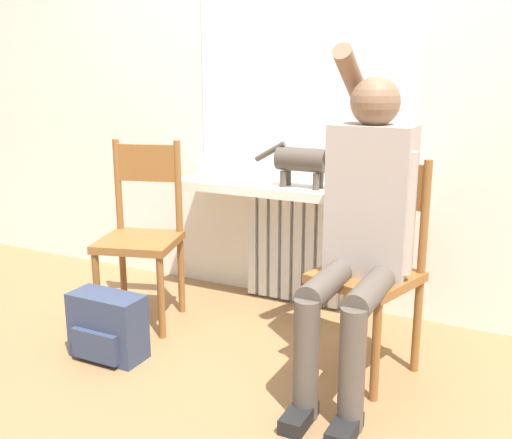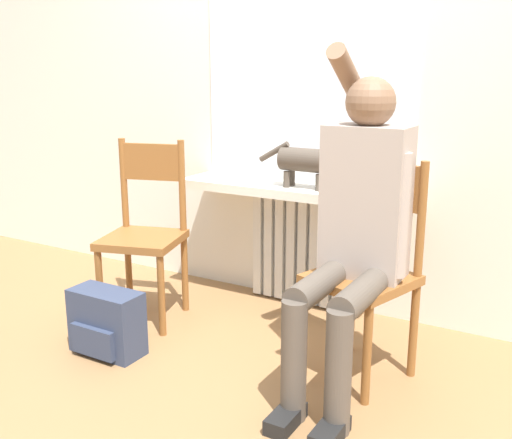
# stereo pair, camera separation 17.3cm
# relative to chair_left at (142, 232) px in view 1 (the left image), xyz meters

# --- Properties ---
(ground_plane) EXTENTS (12.00, 12.00, 0.00)m
(ground_plane) POSITION_rel_chair_left_xyz_m (0.61, -0.56, -0.48)
(ground_plane) COLOR olive
(wall_with_window) EXTENTS (7.00, 0.06, 2.70)m
(wall_with_window) POSITION_rel_chair_left_xyz_m (0.61, 0.67, 0.87)
(wall_with_window) COLOR white
(wall_with_window) RESTS_ON ground_plane
(radiator) EXTENTS (0.58, 0.08, 0.65)m
(radiator) POSITION_rel_chair_left_xyz_m (0.61, 0.60, -0.16)
(radiator) COLOR silver
(radiator) RESTS_ON ground_plane
(windowsill) EXTENTS (1.28, 0.31, 0.05)m
(windowsill) POSITION_rel_chair_left_xyz_m (0.61, 0.49, 0.19)
(windowsill) COLOR white
(windowsill) RESTS_ON radiator
(window_glass) EXTENTS (1.23, 0.01, 1.12)m
(window_glass) POSITION_rel_chair_left_xyz_m (0.61, 0.64, 0.78)
(window_glass) COLOR white
(window_glass) RESTS_ON windowsill
(chair_left) EXTENTS (0.48, 0.48, 0.95)m
(chair_left) POSITION_rel_chair_left_xyz_m (0.00, 0.00, 0.00)
(chair_left) COLOR brown
(chair_left) RESTS_ON ground_plane
(chair_right) EXTENTS (0.48, 0.48, 0.95)m
(chair_right) POSITION_rel_chair_left_xyz_m (1.23, 0.00, 0.00)
(chair_right) COLOR brown
(chair_right) RESTS_ON ground_plane
(person) EXTENTS (0.36, 1.01, 1.41)m
(person) POSITION_rel_chair_left_xyz_m (1.22, -0.12, 0.23)
(person) COLOR brown
(person) RESTS_ON ground_plane
(cat) EXTENTS (0.48, 0.12, 0.24)m
(cat) POSITION_rel_chair_left_xyz_m (0.72, 0.46, 0.36)
(cat) COLOR #4C4238
(cat) RESTS_ON windowsill
(backpack) EXTENTS (0.35, 0.20, 0.31)m
(backpack) POSITION_rel_chair_left_xyz_m (0.12, -0.44, -0.33)
(backpack) COLOR #333D56
(backpack) RESTS_ON ground_plane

